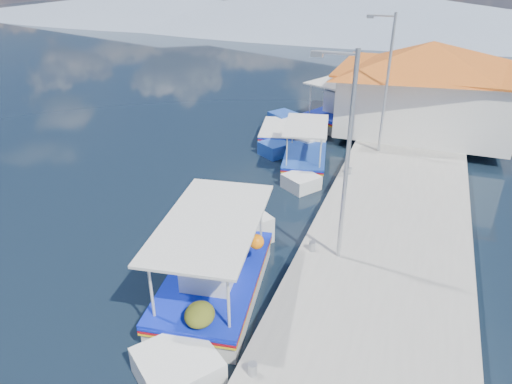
% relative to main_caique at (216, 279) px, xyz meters
% --- Properties ---
extents(ground, '(160.00, 160.00, 0.00)m').
position_rel_main_caique_xyz_m(ground, '(-1.69, 0.33, -0.52)').
color(ground, black).
rests_on(ground, ground).
extents(quay, '(5.00, 44.00, 0.50)m').
position_rel_main_caique_xyz_m(quay, '(4.21, 6.33, -0.27)').
color(quay, '#A19E97').
rests_on(quay, ground).
extents(bollards, '(0.20, 17.20, 0.30)m').
position_rel_main_caique_xyz_m(bollards, '(2.11, 5.58, 0.13)').
color(bollards, '#A5A8AD').
rests_on(bollards, quay).
extents(main_caique, '(3.25, 8.16, 2.72)m').
position_rel_main_caique_xyz_m(main_caique, '(0.00, 0.00, 0.00)').
color(main_caique, white).
rests_on(main_caique, ground).
extents(caique_green_canopy, '(2.57, 5.89, 2.25)m').
position_rel_main_caique_xyz_m(caique_green_canopy, '(-0.04, 9.42, -0.19)').
color(caique_green_canopy, white).
rests_on(caique_green_canopy, ground).
extents(caique_blue_hull, '(2.61, 5.83, 1.06)m').
position_rel_main_caique_xyz_m(caique_blue_hull, '(-2.24, 12.45, -0.24)').
color(caique_blue_hull, '#1B43A5').
rests_on(caique_blue_hull, ground).
extents(caique_far, '(4.42, 7.25, 2.79)m').
position_rel_main_caique_xyz_m(caique_far, '(0.22, 16.26, -0.01)').
color(caique_far, white).
rests_on(caique_far, ground).
extents(harbor_building, '(10.49, 10.49, 4.40)m').
position_rel_main_caique_xyz_m(harbor_building, '(4.51, 15.33, 2.25)').
color(harbor_building, silver).
rests_on(harbor_building, quay).
extents(lamp_post_near, '(1.21, 0.14, 6.00)m').
position_rel_main_caique_xyz_m(lamp_post_near, '(2.82, 2.33, 3.33)').
color(lamp_post_near, '#A5A8AD').
rests_on(lamp_post_near, quay).
extents(lamp_post_far, '(1.21, 0.14, 6.00)m').
position_rel_main_caique_xyz_m(lamp_post_far, '(2.82, 11.33, 3.33)').
color(lamp_post_far, '#A5A8AD').
rests_on(lamp_post_far, quay).
extents(mountain_ridge, '(171.40, 96.00, 5.50)m').
position_rel_main_caique_xyz_m(mountain_ridge, '(4.85, 56.33, 1.52)').
color(mountain_ridge, gray).
rests_on(mountain_ridge, ground).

